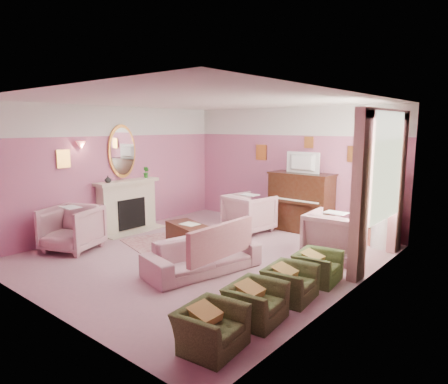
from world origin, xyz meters
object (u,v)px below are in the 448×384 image
Objects in this scene: sofa at (203,249)px; floral_armchair_left at (249,211)px; olive_chair_a at (211,322)px; olive_chair_c at (290,277)px; olive_chair_b at (256,297)px; olive_chair_d at (318,262)px; coffee_table at (188,235)px; television at (301,161)px; side_table at (385,230)px; floral_armchair_front at (72,226)px; floral_armchair_right at (335,233)px; piano at (301,203)px.

floral_armchair_left is at bearing 109.92° from sofa.
olive_chair_c is at bearing 90.00° from olive_chair_a.
olive_chair_a is 0.82m from olive_chair_b.
olive_chair_d is at bearing -33.62° from floral_armchair_left.
olive_chair_d is (0.00, 2.46, 0.00)m from olive_chair_a.
olive_chair_a reaches higher than coffee_table.
olive_chair_a is (1.70, -4.92, -1.29)m from television.
olive_chair_d reaches higher than coffee_table.
side_table is at bearing 85.61° from olive_chair_d.
floral_armchair_front is at bearing -159.69° from olive_chair_d.
olive_chair_d is at bearing -55.40° from television.
floral_armchair_right is at bearing -108.84° from side_table.
coffee_table is 0.52× the size of sofa.
sofa is 1.83m from olive_chair_d.
floral_armchair_front is at bearing 179.49° from olive_chair_b.
olive_chair_d is at bearing -0.46° from coffee_table.
floral_armchair_right is (1.44, -1.36, -0.17)m from piano.
television is 1.13× the size of olive_chair_b.
coffee_table is at bearing -99.55° from floral_armchair_left.
floral_armchair_front is at bearing -132.79° from coffee_table.
coffee_table is 3.76m from olive_chair_a.
floral_armchair_right is (1.44, -1.31, -1.12)m from television.
floral_armchair_right is 4.91m from floral_armchair_front.
floral_armchair_right reaches higher than olive_chair_d.
olive_chair_c is (0.26, -1.97, -0.17)m from floral_armchair_right.
television is at bearing 109.03° from olive_chair_a.
floral_armchair_left is at bearing 61.54° from floral_armchair_front.
sofa is (1.20, -0.86, 0.16)m from coffee_table.
coffee_table is at bearing 138.66° from olive_chair_a.
floral_armchair_left is at bearing -135.82° from piano.
floral_armchair_left is 3.06m from olive_chair_d.
piano is at bearing 65.67° from coffee_table.
piano is 1.47× the size of floral_armchair_front.
olive_chair_c is at bearing -16.63° from coffee_table.
olive_chair_d is (1.70, -2.46, -1.29)m from television.
floral_armchair_front is 6.08m from side_table.
sofa is at bearing -124.46° from floral_armchair_right.
sofa is at bearing -88.76° from television.
piano is 1.98× the size of olive_chair_d.
sofa is 2.73× the size of olive_chair_c.
television is at bearing 124.60° from olive_chair_d.
floral_armchair_left is 3.58m from olive_chair_c.
olive_chair_b is 1.64m from olive_chair_d.
olive_chair_c is at bearing -90.00° from olive_chair_d.
coffee_table is (-1.12, -2.49, -0.43)m from piano.
floral_armchair_front reaches higher than olive_chair_a.
floral_armchair_right and floral_armchair_front have the same top height.
sofa is at bearing -35.69° from coffee_table.
floral_armchair_front is at bearing -169.76° from olive_chair_c.
side_table reaches higher than coffee_table.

